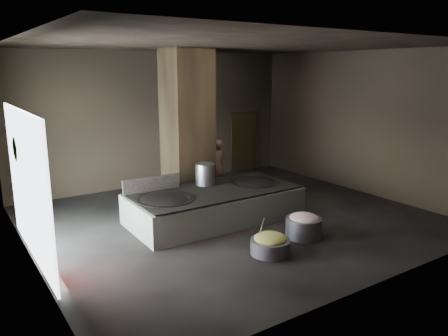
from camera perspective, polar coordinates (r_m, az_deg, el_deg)
floor at (r=11.83m, az=1.15°, el=-6.81°), size 10.00×9.00×0.10m
ceiling at (r=11.16m, az=1.26°, el=16.02°), size 10.00×9.00×0.10m
back_wall at (r=15.20m, az=-8.69°, el=6.34°), size 10.00×0.10×4.50m
front_wall at (r=8.03m, az=20.06°, el=-0.01°), size 10.00×0.10×4.50m
left_wall at (r=9.39m, az=-25.01°, el=1.33°), size 0.10×9.00×4.50m
right_wall at (r=14.72m, az=17.65°, el=5.68°), size 0.10×9.00×4.50m
pillar at (r=12.72m, az=-4.83°, el=5.20°), size 1.20×1.20×4.50m
hearth_platform at (r=11.61m, az=-1.23°, el=-4.92°), size 4.50×2.20×0.78m
platform_cap at (r=11.48m, az=-1.24°, el=-2.90°), size 4.37×2.10×0.03m
wok_left at (r=10.79m, az=-7.63°, el=-4.42°), size 1.41×1.41×0.39m
wok_left_rim at (r=10.77m, az=-7.64°, el=-4.06°), size 1.44×1.44×0.05m
wok_right at (r=12.29m, az=3.96°, el=-2.19°), size 1.31×1.31×0.37m
wok_right_rim at (r=12.27m, az=3.97°, el=-1.87°), size 1.34×1.34×0.05m
stock_pot at (r=11.88m, az=-2.47°, el=-0.80°), size 0.54×0.54×0.58m
splash_guard at (r=11.41m, az=-9.45°, el=-2.06°), size 1.56×0.08×0.39m
cook at (r=14.10m, az=-0.94°, el=0.27°), size 0.69×0.51×1.72m
veg_basin at (r=9.67m, az=6.07°, el=-10.16°), size 1.02×1.02×0.32m
veg_fill at (r=9.60m, az=6.09°, el=-9.12°), size 0.72×0.72×0.22m
ladle at (r=9.55m, az=4.84°, el=-7.93°), size 0.11×0.34×0.62m
meat_basin at (r=10.67m, az=10.35°, el=-7.63°), size 1.02×1.02×0.47m
meat_fill at (r=10.60m, az=10.40°, el=-6.54°), size 0.71×0.71×0.27m
doorway_near at (r=15.82m, az=-4.46°, el=2.49°), size 1.18×0.08×2.38m
doorway_near_glow at (r=16.08m, az=-4.47°, el=2.48°), size 0.86×0.04×2.04m
doorway_far at (r=17.09m, az=2.59°, el=3.29°), size 1.18×0.08×2.38m
doorway_far_glow at (r=17.18m, az=1.59°, el=3.18°), size 0.76×0.04×1.81m
left_opening at (r=9.74m, az=-24.26°, el=-2.15°), size 0.04×4.20×3.10m
pavilion_sliver at (r=8.74m, az=-21.88°, el=-8.74°), size 0.05×0.90×1.70m
tree_silhouette at (r=10.70m, az=-25.04°, el=2.33°), size 0.28×1.10×1.10m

